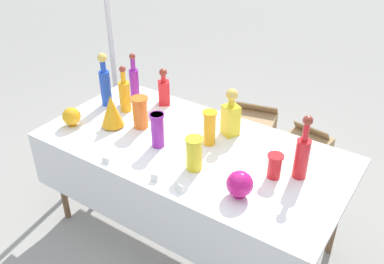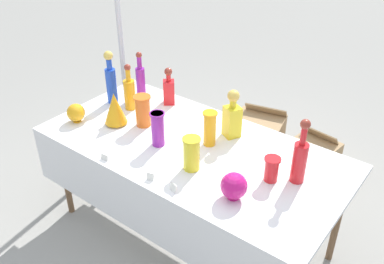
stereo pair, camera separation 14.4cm
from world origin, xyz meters
name	(u,v)px [view 1 (the left image)]	position (x,y,z in m)	size (l,w,h in m)	color
ground_plane	(192,233)	(0.00, 0.00, 0.00)	(40.00, 40.00, 0.00)	gray
display_table	(188,157)	(0.00, -0.04, 0.70)	(1.95, 0.96, 0.76)	white
tall_bottle_0	(125,94)	(-0.64, 0.12, 0.89)	(0.08, 0.08, 0.34)	orange
tall_bottle_1	(134,79)	(-0.74, 0.32, 0.90)	(0.07, 0.07, 0.34)	purple
tall_bottle_2	(105,83)	(-0.82, 0.11, 0.94)	(0.08, 0.08, 0.40)	blue
tall_bottle_3	(302,154)	(0.67, 0.08, 0.91)	(0.08, 0.08, 0.39)	red
square_decanter_0	(164,90)	(-0.47, 0.34, 0.88)	(0.11, 0.11, 0.28)	red
square_decanter_1	(231,115)	(0.13, 0.25, 0.91)	(0.13, 0.13, 0.33)	yellow
slender_vase_0	(275,165)	(0.56, -0.01, 0.84)	(0.09, 0.09, 0.15)	red
slender_vase_1	(158,129)	(-0.18, -0.12, 0.88)	(0.09, 0.09, 0.23)	purple
slender_vase_2	(210,127)	(0.08, 0.08, 0.88)	(0.09, 0.09, 0.23)	orange
slender_vase_3	(140,112)	(-0.41, 0.00, 0.88)	(0.12, 0.12, 0.22)	orange
slender_vase_4	(194,153)	(0.14, -0.19, 0.87)	(0.11, 0.11, 0.21)	yellow
fluted_vase_0	(112,111)	(-0.57, -0.10, 0.88)	(0.15, 0.15, 0.23)	orange
round_bowl_0	(240,184)	(0.47, -0.26, 0.84)	(0.14, 0.14, 0.15)	#C61972
round_bowl_1	(72,116)	(-0.81, -0.24, 0.83)	(0.12, 0.12, 0.13)	orange
price_tag_left	(105,160)	(-0.32, -0.44, 0.78)	(0.05, 0.01, 0.03)	white
price_tag_center	(179,188)	(0.19, -0.41, 0.78)	(0.05, 0.01, 0.04)	white
price_tag_right	(154,178)	(0.02, -0.41, 0.78)	(0.04, 0.01, 0.04)	white
cardboard_box_behind_left	(251,131)	(-0.17, 1.24, 0.17)	(0.48, 0.40, 0.41)	tan
cardboard_box_behind_right	(304,152)	(0.35, 1.25, 0.13)	(0.41, 0.41, 0.34)	tan
canopy_pole	(113,59)	(-1.18, 0.57, 0.88)	(0.18, 0.18, 2.26)	silver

